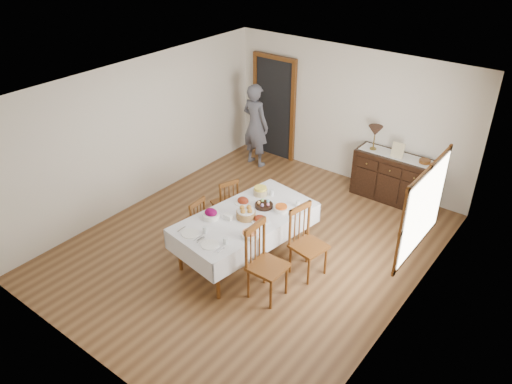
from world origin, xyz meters
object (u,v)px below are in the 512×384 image
Objects in this scene: chair_right_near at (264,261)px; table_lamp at (375,132)px; chair_left_far at (226,202)px; chair_right_far at (306,241)px; person at (255,122)px; sideboard at (394,178)px; dining_table at (245,221)px; chair_left_near at (193,223)px.

table_lamp is at bearing 1.26° from chair_right_near.
chair_right_far is (1.75, -0.25, 0.10)m from chair_left_far.
person reaches higher than chair_right_far.
chair_right_far is at bearing -93.19° from sideboard.
person is at bearing 133.63° from dining_table.
person is (-1.02, 2.95, 0.47)m from chair_left_near.
chair_left_far is 1.87m from chair_right_near.
chair_left_near is at bearing -113.36° from table_lamp.
person reaches higher than table_lamp.
chair_right_far is at bearing -83.37° from table_lamp.
person is (-2.91, -0.37, 0.48)m from sideboard.
person is at bearing 38.28° from chair_right_near.
chair_right_near is (1.55, -0.21, 0.11)m from chair_left_near.
chair_right_near is (1.56, -1.02, 0.12)m from chair_left_far.
person is at bearing 59.81° from chair_right_far.
chair_left_near is 0.80× the size of chair_right_near.
table_lamp reaches higher than dining_table.
chair_right_near is at bearing -87.88° from table_lamp.
table_lamp reaches higher than chair_left_near.
dining_table is 3.10m from table_lamp.
person reaches higher than chair_right_near.
chair_right_far is (1.74, 0.56, 0.10)m from chair_left_near.
sideboard is (1.08, 3.01, -0.21)m from dining_table.
chair_left_near is at bearing -150.19° from dining_table.
sideboard is (0.34, 3.53, -0.12)m from chair_right_near.
chair_right_far is 2.76m from sideboard.
chair_left_near is 1.57m from chair_right_near.
dining_table is at bearing -109.76° from sideboard.
chair_right_far is at bearing -14.62° from chair_right_near.
chair_right_near reaches higher than chair_left_near.
chair_right_near is at bearing 77.54° from chair_left_far.
chair_right_near is at bearing 176.96° from chair_right_far.
sideboard is at bearing 146.29° from chair_left_near.
chair_left_far is 3.14m from sideboard.
person is 2.49m from table_lamp.
chair_right_far is 2.37× the size of table_lamp.
person is (-2.57, 3.16, 0.35)m from chair_right_near.
chair_left_far is 0.60× the size of sideboard.
chair_right_far reaches higher than sideboard.
person is at bearing -171.96° from table_lamp.
dining_table is 0.97m from chair_right_far.
chair_left_near is at bearing 118.61° from chair_right_far.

